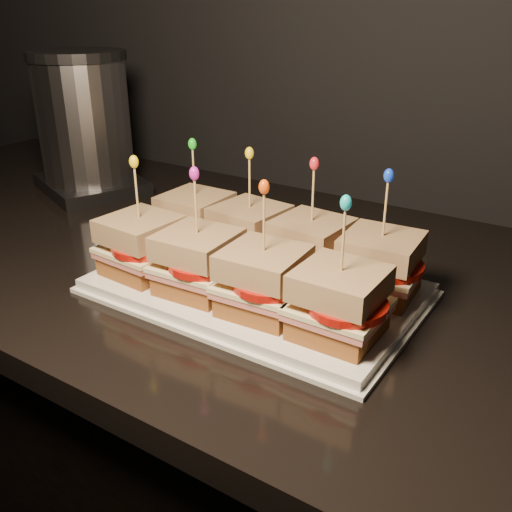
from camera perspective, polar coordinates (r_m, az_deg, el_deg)
The scene contains 63 objects.
granite_slab at distance 0.77m, azimuth 16.24°, elevation -5.90°, with size 2.46×0.72×0.04m, color black.
platter at distance 0.75m, azimuth 0.00°, elevation -3.20°, with size 0.41×0.25×0.02m, color white.
platter_rim at distance 0.76m, azimuth 0.00°, elevation -3.60°, with size 0.42×0.26×0.01m, color white.
sandwich_0_bread_bot at distance 0.86m, azimuth -5.96°, elevation 1.97°, with size 0.09×0.09×0.02m, color #613314.
sandwich_0_ham at distance 0.86m, azimuth -6.01°, elevation 2.96°, with size 0.10×0.09×0.01m, color #CC6966.
sandwich_0_cheese at distance 0.86m, azimuth -6.03°, elevation 3.40°, with size 0.10×0.09×0.01m, color #FFF1AF.
sandwich_0_tomato at distance 0.84m, azimuth -5.67°, elevation 3.60°, with size 0.09×0.09×0.01m, color #AC120A.
sandwich_0_bread_top at distance 0.85m, azimuth -6.11°, elevation 5.12°, with size 0.09×0.09×0.03m, color #4F2A0F.
sandwich_0_pick at distance 0.83m, azimuth -6.25°, elevation 8.06°, with size 0.00×0.00×0.09m, color tan.
sandwich_0_frill at distance 0.82m, azimuth -6.39°, elevation 11.07°, with size 0.01×0.01×0.02m, color green.
sandwich_1_bread_bot at distance 0.81m, azimuth -0.62°, elevation 0.57°, with size 0.09×0.09×0.02m, color #613314.
sandwich_1_ham at distance 0.80m, azimuth -0.62°, elevation 1.62°, with size 0.10×0.09×0.01m, color #CC6966.
sandwich_1_cheese at distance 0.80m, azimuth -0.63°, elevation 2.08°, with size 0.10×0.09×0.01m, color #FFF1AF.
sandwich_1_tomato at distance 0.79m, azimuth -0.15°, elevation 2.27°, with size 0.09×0.09×0.01m, color #AC120A.
sandwich_1_bread_top at distance 0.79m, azimuth -0.64°, elevation 3.90°, with size 0.09×0.09×0.03m, color #4F2A0F.
sandwich_1_pick at distance 0.78m, azimuth -0.65°, elevation 7.03°, with size 0.00×0.00×0.09m, color tan.
sandwich_1_frill at distance 0.77m, azimuth -0.67°, elevation 10.25°, with size 0.01×0.01×0.02m, color yellow.
sandwich_2_bread_bot at distance 0.77m, azimuth 5.41°, elevation -1.02°, with size 0.09×0.09×0.02m, color #613314.
sandwich_2_ham at distance 0.76m, azimuth 5.46°, elevation 0.08°, with size 0.10×0.09×0.01m, color #CC6966.
sandwich_2_cheese at distance 0.76m, azimuth 5.48°, elevation 0.57°, with size 0.10×0.09×0.01m, color #FFF1AF.
sandwich_2_tomato at distance 0.74m, azimuth 6.10°, elevation 0.74°, with size 0.09×0.09×0.01m, color #AC120A.
sandwich_2_bread_top at distance 0.75m, azimuth 5.56°, elevation 2.48°, with size 0.09×0.09×0.03m, color #4F2A0F.
sandwich_2_pick at distance 0.73m, azimuth 5.70°, elevation 5.77°, with size 0.00×0.00×0.09m, color tan.
sandwich_2_frill at distance 0.72m, azimuth 5.85°, elevation 9.18°, with size 0.01×0.01×0.02m, color red.
sandwich_3_bread_bot at distance 0.73m, azimuth 12.10°, elevation -2.77°, with size 0.09×0.09×0.02m, color #613314.
sandwich_3_ham at distance 0.72m, azimuth 12.21°, elevation -1.63°, with size 0.10×0.09×0.01m, color #CC6966.
sandwich_3_cheese at distance 0.72m, azimuth 12.26°, elevation -1.13°, with size 0.10×0.09×0.01m, color #FFF1AF.
sandwich_3_tomato at distance 0.71m, azimuth 13.03°, elevation -0.98°, with size 0.09×0.09×0.01m, color #AC120A.
sandwich_3_bread_top at distance 0.71m, azimuth 12.45°, elevation 0.86°, with size 0.09×0.09×0.03m, color #4F2A0F.
sandwich_3_pick at distance 0.69m, azimuth 12.78°, elevation 4.28°, with size 0.00×0.00×0.09m, color tan.
sandwich_3_frill at distance 0.68m, azimuth 13.13°, elevation 7.84°, with size 0.01×0.01×0.02m, color blue.
sandwich_4_bread_bot at distance 0.79m, azimuth -11.24°, elevation -0.73°, with size 0.09×0.09×0.02m, color #613314.
sandwich_4_ham at distance 0.78m, azimuth -11.34°, elevation 0.34°, with size 0.10×0.09×0.01m, color #CC6966.
sandwich_4_cheese at distance 0.78m, azimuth -11.38°, elevation 0.82°, with size 0.10×0.09×0.01m, color #FFF1AF.
sandwich_4_tomato at distance 0.76m, azimuth -11.08°, elevation 0.99°, with size 0.09×0.09×0.01m, color #AC120A.
sandwich_4_bread_top at distance 0.77m, azimuth -11.54°, elevation 2.68°, with size 0.09×0.09×0.03m, color #4F2A0F.
sandwich_4_pick at distance 0.75m, azimuth -11.83°, elevation 5.89°, with size 0.00×0.00×0.09m, color tan.
sandwich_4_frill at distance 0.74m, azimuth -12.12°, elevation 9.20°, with size 0.01×0.01×0.02m, color yellow.
sandwich_5_bread_bot at distance 0.73m, azimuth -5.71°, elevation -2.50°, with size 0.09×0.09×0.02m, color #613314.
sandwich_5_ham at distance 0.72m, azimuth -5.76°, elevation -1.35°, with size 0.10×0.09×0.01m, color #CC6966.
sandwich_5_cheese at distance 0.72m, azimuth -5.78°, elevation -0.85°, with size 0.10×0.09×0.01m, color #FFF1AF.
sandwich_5_tomato at distance 0.70m, azimuth -5.35°, elevation -0.69°, with size 0.09×0.09×0.01m, color #AC120A.
sandwich_5_bread_top at distance 0.71m, azimuth -5.88°, elevation 1.15°, with size 0.09×0.09×0.03m, color #4F2A0F.
sandwich_5_pick at distance 0.69m, azimuth -6.03°, elevation 4.61°, with size 0.00×0.00×0.09m, color tan.
sandwich_5_frill at distance 0.68m, azimuth -6.20°, elevation 8.21°, with size 0.01×0.01×0.02m, color #CA1DAC.
sandwich_6_bread_bot at distance 0.68m, azimuth 0.75°, elevation -4.53°, with size 0.09×0.09×0.02m, color #613314.
sandwich_6_ham at distance 0.67m, azimuth 0.75°, elevation -3.31°, with size 0.10×0.09×0.01m, color #CC6966.
sandwich_6_cheese at distance 0.67m, azimuth 0.76°, elevation -2.78°, with size 0.10×0.09×0.01m, color #FFF1AF.
sandwich_6_tomato at distance 0.65m, azimuth 1.37°, elevation -2.65°, with size 0.09×0.09×0.01m, color #AC120A.
sandwich_6_bread_top at distance 0.65m, azimuth 0.77°, elevation -0.65°, with size 0.09×0.09×0.03m, color #4F2A0F.
sandwich_6_pick at distance 0.64m, azimuth 0.79°, elevation 3.05°, with size 0.00×0.00×0.09m, color tan.
sandwich_6_frill at distance 0.62m, azimuth 0.81°, elevation 6.92°, with size 0.01×0.01×0.02m, color #EC4D0E.
sandwich_7_bread_bot at distance 0.64m, azimuth 8.16°, elevation -6.77°, with size 0.09×0.09×0.02m, color #613314.
sandwich_7_ham at distance 0.63m, azimuth 8.25°, elevation -5.50°, with size 0.10×0.09×0.01m, color #CC6966.
sandwich_7_cheese at distance 0.63m, azimuth 8.29°, elevation -4.95°, with size 0.10×0.09×0.01m, color #FFF1AF.
sandwich_7_tomato at distance 0.61m, azimuth 9.10°, elevation -4.85°, with size 0.09×0.09×0.01m, color #AC120A.
sandwich_7_bread_top at distance 0.61m, azimuth 8.44°, elevation -2.72°, with size 0.09×0.09×0.03m, color #4F2A0F.
sandwich_7_pick at distance 0.59m, azimuth 8.70°, elevation 1.17°, with size 0.00×0.00×0.09m, color tan.
sandwich_7_frill at distance 0.58m, azimuth 8.98°, elevation 5.28°, with size 0.01×0.01×0.02m, color #14AFB2.
appliance_base at distance 1.22m, azimuth -16.09°, elevation 6.89°, with size 0.21×0.18×0.03m, color #262628.
appliance_body at distance 1.19m, azimuth -16.80°, elevation 12.74°, with size 0.18×0.18×0.23m, color silver.
appliance_lid at distance 1.17m, azimuth -17.55°, elevation 18.60°, with size 0.18×0.18×0.02m, color #262628.
appliance at distance 1.19m, azimuth -16.77°, elevation 12.53°, with size 0.21×0.18×0.27m, color silver, non-canonical shape.
Camera 1 is at (0.34, 1.00, 1.24)m, focal length 40.00 mm.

